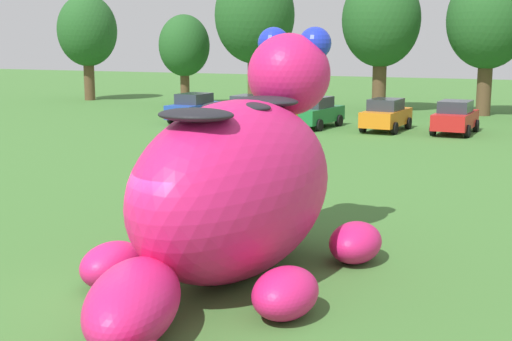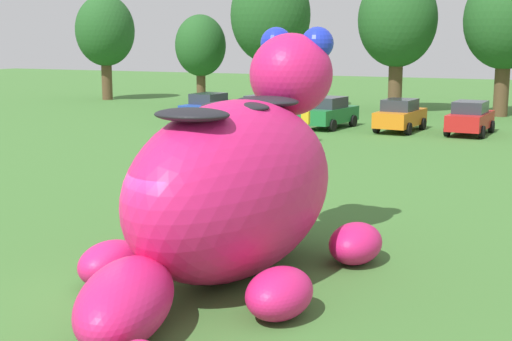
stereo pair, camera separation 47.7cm
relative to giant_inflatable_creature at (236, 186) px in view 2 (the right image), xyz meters
The scene contains 13 objects.
ground_plane 2.91m from the giant_inflatable_creature, 118.41° to the right, with size 160.00×160.00×0.00m, color #427533.
giant_inflatable_creature is the anchor object (origin of this frame).
car_blue 27.38m from the giant_inflatable_creature, 120.14° to the left, with size 2.14×4.20×1.72m.
car_white 25.87m from the giant_inflatable_creature, 113.37° to the left, with size 1.99×4.13×1.72m.
car_green 24.99m from the giant_inflatable_creature, 105.07° to the left, with size 2.35×4.29×1.72m.
car_orange 24.51m from the giant_inflatable_creature, 96.07° to the left, with size 2.17×4.21×1.72m.
car_red 24.66m from the giant_inflatable_creature, 87.75° to the left, with size 2.10×4.18×1.72m.
tree_far_left 44.90m from the giant_inflatable_creature, 130.36° to the left, with size 4.69×4.69×8.32m.
tree_left 38.57m from the giant_inflatable_creature, 120.73° to the left, with size 3.72×3.72×6.61m.
tree_mid_left 35.58m from the giant_inflatable_creature, 113.01° to the left, with size 5.48×5.48×9.73m.
tree_centre_left 35.00m from the giant_inflatable_creature, 99.01° to the left, with size 5.19×5.19×9.22m.
tree_centre 34.76m from the giant_inflatable_creature, 87.80° to the left, with size 5.14×5.14×9.12m.
spectator_near_inflatable 19.20m from the giant_inflatable_creature, 107.03° to the left, with size 0.38×0.26×1.71m.
Camera 2 is at (7.50, -10.68, 4.83)m, focal length 49.61 mm.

